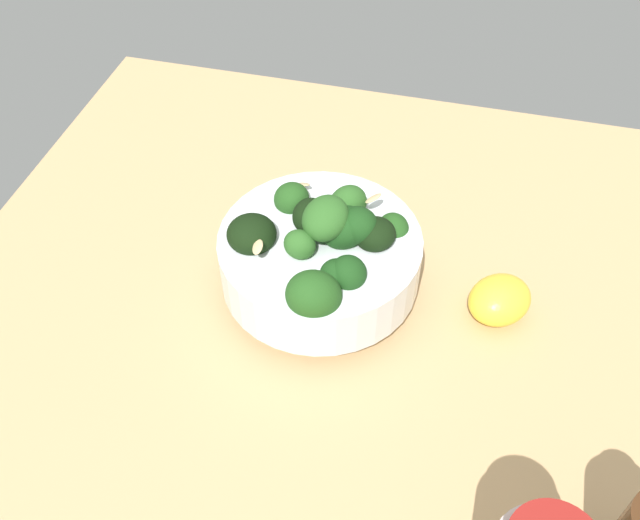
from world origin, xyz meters
The scene contains 3 objects.
ground_plane centered at (0.00, 0.00, -1.96)cm, with size 69.81×69.81×3.92cm, color tan.
bowl_of_broccoli centered at (-0.64, 1.43, 5.00)cm, with size 19.42×18.62×11.53cm.
lemon_wedge centered at (-1.75, 18.10, 2.02)cm, with size 6.15×5.18×4.05cm, color yellow.
Camera 1 is at (42.23, 12.11, 52.02)cm, focal length 39.45 mm.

